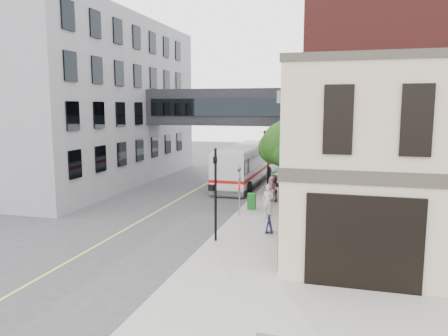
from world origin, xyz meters
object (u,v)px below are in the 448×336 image
Objects in this scene: pedestrian_b at (272,190)px; sandwich_board at (269,224)px; bus at (245,163)px; pedestrian_c at (274,188)px; pedestrian_a at (268,201)px; newspaper_box at (252,201)px.

sandwich_board is (0.91, -6.78, -0.46)m from pedestrian_b.
pedestrian_c is at bearing -62.28° from bus.
pedestrian_a is 4.23m from pedestrian_c.
pedestrian_c reaches higher than newspaper_box.
pedestrian_b is 0.67m from pedestrian_c.
pedestrian_a is at bearing -66.26° from pedestrian_c.
bus is at bearing 137.58° from pedestrian_c.
bus is 13.18× the size of sandwich_board.
bus reaches higher than pedestrian_a.
pedestrian_b is 1.81× the size of newspaper_box.
pedestrian_b is at bearing -64.55° from bus.
newspaper_box is at bearing -74.98° from bus.
bus is at bearing 100.77° from newspaper_box.
pedestrian_b is at bearing 91.09° from sandwich_board.
bus reaches higher than newspaper_box.
pedestrian_c is at bearing 90.30° from sandwich_board.
newspaper_box is at bearing -91.61° from pedestrian_c.
newspaper_box is at bearing 105.03° from sandwich_board.
pedestrian_b is (-0.30, 3.56, -0.04)m from pedestrian_a.
pedestrian_a reaches higher than sandwich_board.
sandwich_board is at bearing -63.29° from pedestrian_c.
pedestrian_c is 2.04× the size of sandwich_board.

